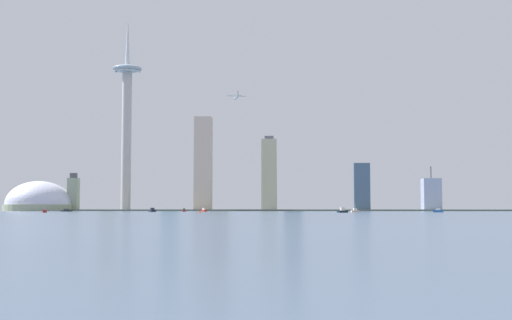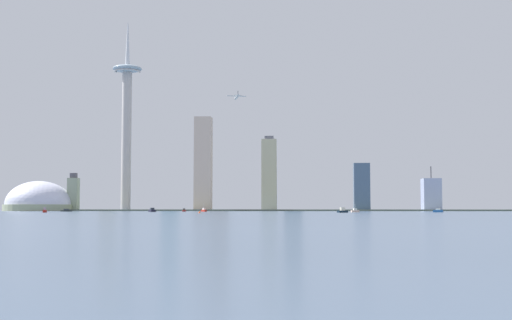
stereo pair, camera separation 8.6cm
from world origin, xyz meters
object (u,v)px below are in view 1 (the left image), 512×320
skyscraper_7 (220,153)px  skyscraper_8 (203,164)px  boat_1 (438,211)px  airplane (237,97)px  boat_5 (355,211)px  stadium_dome (39,205)px  boat_7 (45,211)px  boat_3 (204,210)px  observation_tower (127,109)px  skyscraper_2 (431,195)px  skyscraper_3 (293,168)px  boat_0 (66,211)px  boat_2 (343,211)px  skyscraper_4 (109,164)px  skyscraper_0 (362,187)px  channel_buoy_0 (200,212)px  skyscraper_6 (73,193)px  boat_6 (152,210)px  boat_4 (184,210)px  skyscraper_5 (269,174)px  skyscraper_1 (171,166)px

skyscraper_7 → skyscraper_8: skyscraper_7 is taller
boat_1 → airplane: (-228.53, 278.23, 162.27)m
skyscraper_7 → boat_5: (177.54, -348.17, -86.19)m
stadium_dome → boat_7: size_ratio=9.01×
boat_3 → observation_tower: bearing=174.2°
skyscraper_2 → skyscraper_3: 208.73m
boat_0 → boat_3: (166.83, -13.30, 0.41)m
skyscraper_3 → skyscraper_8: (-125.58, -81.23, 1.45)m
boat_2 → boat_5: bearing=-148.4°
skyscraper_4 → boat_0: skyscraper_4 is taller
skyscraper_3 → skyscraper_4: size_ratio=0.86×
skyscraper_4 → boat_7: 377.99m
airplane → skyscraper_7: bearing=12.1°
stadium_dome → skyscraper_4: (78.43, 70.46, 62.14)m
skyscraper_2 → skyscraper_3: skyscraper_3 is taller
skyscraper_0 → channel_buoy_0: skyscraper_0 is taller
skyscraper_2 → boat_5: bearing=-114.4°
skyscraper_6 → skyscraper_8: 187.67m
channel_buoy_0 → airplane: airplane is taller
stadium_dome → skyscraper_3: size_ratio=0.75×
boat_0 → boat_6: boat_6 is taller
boat_2 → observation_tower: bearing=-89.0°
observation_tower → boat_4: (116.77, -175.64, -146.73)m
skyscraper_2 → skyscraper_8: size_ratio=0.47×
skyscraper_0 → boat_5: skyscraper_0 is taller
skyscraper_7 → boat_5: bearing=-63.0°
skyscraper_5 → skyscraper_8: bearing=-150.1°
skyscraper_3 → boat_6: skyscraper_3 is taller
boat_0 → boat_6: 127.19m
boat_2 → channel_buoy_0: (-124.57, -61.47, -0.71)m
stadium_dome → boat_3: stadium_dome is taller
stadium_dome → skyscraper_7: skyscraper_7 is taller
stadium_dome → skyscraper_1: size_ratio=0.71×
observation_tower → boat_2: 468.13m
skyscraper_2 → boat_3: bearing=-148.0°
skyscraper_2 → boat_1: bearing=-99.3°
skyscraper_6 → boat_3: 262.29m
boat_3 → boat_1: bearing=27.1°
channel_buoy_0 → airplane: size_ratio=0.07×
observation_tower → stadium_dome: observation_tower is taller
boat_1 → skyscraper_7: bearing=148.5°
skyscraper_6 → boat_3: size_ratio=5.29×
observation_tower → skyscraper_4: (-34.39, 30.14, -77.67)m
boat_5 → boat_7: size_ratio=0.81×
boat_1 → boat_6: 303.94m
skyscraper_3 → boat_1: bearing=-66.5°
skyscraper_2 → boat_0: size_ratio=4.68×
skyscraper_0 → boat_2: 304.63m
boat_0 → boat_2: (317.54, -156.11, 0.60)m
skyscraper_1 → boat_7: 393.21m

